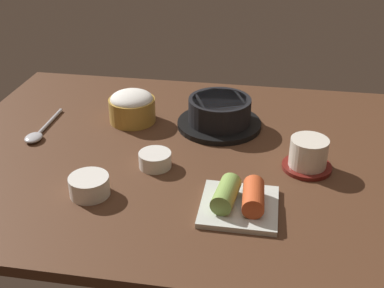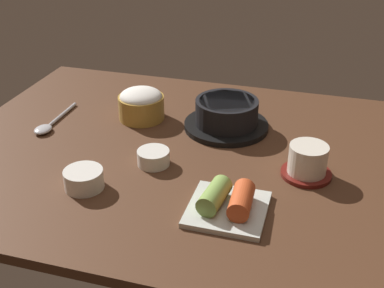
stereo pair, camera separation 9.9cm
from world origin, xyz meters
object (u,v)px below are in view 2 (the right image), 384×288
Objects in this scene: stone_pot at (227,115)px; banchan_cup_center at (153,157)px; tea_cup_with_saucer at (308,161)px; rice_bowl at (141,104)px; kimchi_plate at (228,203)px; side_bowl_near at (84,179)px; spoon at (49,125)px.

stone_pot is 2.96× the size of banchan_cup_center.
tea_cup_with_saucer is (19.02, -15.17, -0.14)cm from stone_pot.
stone_pot is at bearing 1.71° from rice_bowl.
stone_pot is at bearing 62.02° from banchan_cup_center.
rice_bowl reaches higher than kimchi_plate.
tea_cup_with_saucer is at bearing 21.88° from side_bowl_near.
tea_cup_with_saucer is 19.50cm from kimchi_plate.
side_bowl_near is (0.46, -30.08, -1.80)cm from rice_bowl.
side_bowl_near is at bearing -122.59° from stone_pot.
tea_cup_with_saucer reaches higher than kimchi_plate.
stone_pot is 40.15cm from spoon.
kimchi_plate is (17.44, -11.20, 0.17)cm from banchan_cup_center.
banchan_cup_center is 0.48× the size of kimchi_plate.
spoon is (-57.52, 4.06, -2.47)cm from tea_cup_with_saucer.
tea_cup_with_saucer is 1.51× the size of banchan_cup_center.
spoon is (-45.64, 19.47, -1.18)cm from kimchi_plate.
kimchi_plate is 1.83× the size of side_bowl_near.
banchan_cup_center is at bearing -62.49° from rice_bowl.
stone_pot reaches higher than tea_cup_with_saucer.
kimchi_plate is at bearing -32.73° from banchan_cup_center.
side_bowl_near is at bearing -158.12° from tea_cup_with_saucer.
rice_bowl is 0.62× the size of spoon.
stone_pot is 1.79× the size of rice_bowl.
tea_cup_with_saucer is at bearing -38.58° from stone_pot.
kimchi_plate is at bearing 0.21° from side_bowl_near.
stone_pot is 1.97× the size of tea_cup_with_saucer.
stone_pot is 1.43× the size of kimchi_plate.
stone_pot is 31.43cm from kimchi_plate.
stone_pot reaches higher than banchan_cup_center.
rice_bowl reaches higher than tea_cup_with_saucer.
banchan_cup_center is at bearing 147.27° from kimchi_plate.
rice_bowl is at bearing -178.29° from stone_pot.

